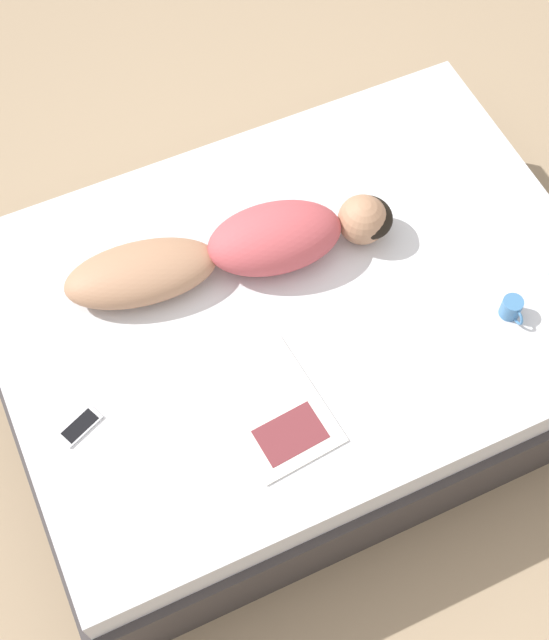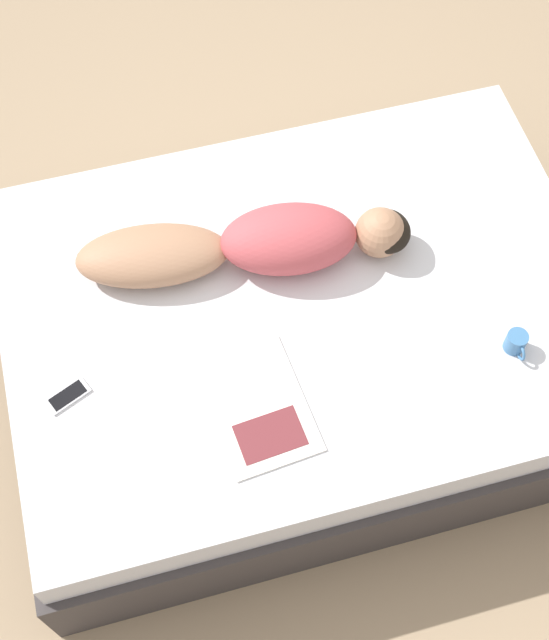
# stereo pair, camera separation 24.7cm
# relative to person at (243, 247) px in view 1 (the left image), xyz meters

# --- Properties ---
(ground_plane) EXTENTS (12.00, 12.00, 0.00)m
(ground_plane) POSITION_rel_person_xyz_m (0.21, 0.12, -0.62)
(ground_plane) COLOR #9E8466
(bed) EXTENTS (1.62, 2.20, 0.52)m
(bed) POSITION_rel_person_xyz_m (0.21, 0.12, -0.36)
(bed) COLOR #383333
(bed) RESTS_ON ground_plane
(person) EXTENTS (0.43, 1.23, 0.21)m
(person) POSITION_rel_person_xyz_m (0.00, 0.00, 0.00)
(person) COLOR #A37556
(person) RESTS_ON bed
(open_magazine) EXTENTS (0.48, 0.35, 0.01)m
(open_magazine) POSITION_rel_person_xyz_m (0.58, -0.14, -0.09)
(open_magazine) COLOR silver
(open_magazine) RESTS_ON bed
(coffee_mug) EXTENTS (0.11, 0.07, 0.08)m
(coffee_mug) POSITION_rel_person_xyz_m (0.60, 0.77, -0.05)
(coffee_mug) COLOR teal
(coffee_mug) RESTS_ON bed
(cell_phone) EXTENTS (0.12, 0.16, 0.01)m
(cell_phone) POSITION_rel_person_xyz_m (0.37, -0.75, -0.09)
(cell_phone) COLOR silver
(cell_phone) RESTS_ON bed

